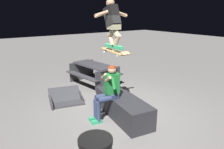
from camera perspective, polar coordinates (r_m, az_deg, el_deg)
ground_plane at (r=5.69m, az=2.75°, el=-10.31°), size 40.00×40.00×0.00m
ledge_box_main at (r=5.40m, az=2.90°, el=-8.69°), size 2.00×0.93×0.54m
person_sitting_on_ledge at (r=5.08m, az=-1.12°, el=-4.10°), size 0.60×0.78×1.38m
skateboard at (r=5.04m, az=0.49°, el=6.26°), size 1.02×0.22×0.13m
skater_airborne at (r=5.01m, az=0.12°, el=14.11°), size 0.62×0.89×1.12m
kicker_ramp at (r=6.55m, az=-12.39°, el=-6.39°), size 1.23×1.19×0.37m
picnic_table_back at (r=7.77m, az=-4.88°, el=1.00°), size 1.87×1.56×0.75m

